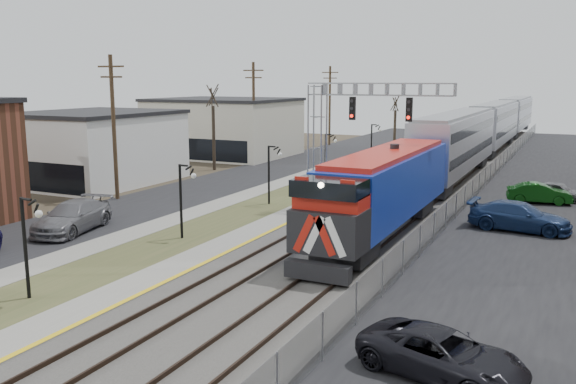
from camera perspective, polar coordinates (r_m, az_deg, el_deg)
The scene contains 20 objects.
street_west at distance 50.81m, azimuth -5.65°, elevation 1.02°, with size 7.00×120.00×0.04m, color black.
sidewalk at distance 48.65m, azimuth -1.12°, elevation 0.67°, with size 2.00×120.00×0.08m, color gray.
grass_median at distance 47.39m, azimuth 2.12°, elevation 0.39°, with size 4.00×120.00×0.06m, color #3F4726.
platform at distance 46.27m, azimuth 5.52°, elevation 0.22°, with size 2.00×120.00×0.24m, color gray.
ballast_bed at distance 44.83m, azimuth 11.53°, elevation -0.31°, with size 8.00×120.00×0.20m, color #595651.
platform_edge at distance 45.96m, azimuth 6.55°, elevation 0.29°, with size 0.24×120.00×0.01m, color gold.
track_near at distance 45.32m, azimuth 9.09°, elevation 0.12°, with size 1.58×120.00×0.15m.
track_far at distance 44.47m, azimuth 13.41°, elevation -0.24°, with size 1.58×120.00×0.15m.
train at distance 67.04m, azimuth 17.87°, elevation 5.36°, with size 3.00×85.85×5.33m.
signal_gantry at distance 38.30m, azimuth 5.14°, elevation 6.34°, with size 9.00×1.07×8.15m.
lampposts at distance 32.66m, azimuth -9.70°, elevation -0.84°, with size 0.14×62.14×4.00m.
utility_poles at distance 43.99m, azimuth -15.98°, elevation 5.74°, with size 0.28×80.28×10.00m.
fence at distance 43.90m, azimuth 16.87°, elevation 0.15°, with size 0.04×120.00×1.60m, color gray.
buildings_west at distance 48.19m, azimuth -22.30°, elevation 3.37°, with size 14.00×67.00×7.00m.
bare_trees at distance 54.38m, azimuth -4.61°, elevation 4.51°, with size 12.30×42.30×5.95m.
car_lot_c at distance 18.31m, azimuth 14.22°, elevation -14.61°, with size 2.21×4.80×1.33m, color black.
car_lot_d at distance 36.25m, azimuth 20.84°, elevation -2.21°, with size 2.23×5.48×1.59m, color navy.
car_lot_e at distance 46.42m, azimuth 23.93°, elevation 0.03°, with size 1.50×3.73×1.27m, color slate.
car_lot_f at distance 44.76m, azimuth 22.43°, elevation -0.15°, with size 1.45×4.17×1.37m, color #0D410E.
car_street_b at distance 35.73m, azimuth -19.51°, elevation -2.25°, with size 2.31×5.69×1.65m, color slate.
Camera 1 is at (14.66, -7.76, 8.33)m, focal length 38.00 mm.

